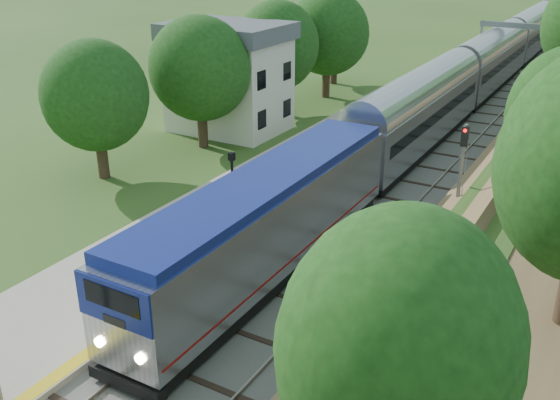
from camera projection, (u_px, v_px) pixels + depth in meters
The scene contains 9 objects.
trackbed at pixel (521, 78), 64.58m from camera, with size 9.50×170.00×0.28m.
platform at pixel (219, 217), 32.83m from camera, with size 6.40×68.00×0.38m, color #A59985.
yellow_stripe at pixel (265, 225), 31.44m from camera, with size 0.55×68.00×0.01m, color gold.
station_building at pixel (229, 77), 46.47m from camera, with size 8.60×6.60×8.00m.
signal_gantry at pixel (524, 38), 58.50m from camera, with size 8.40×0.38×6.20m.
trees_behind_platform at pixel (180, 103), 37.57m from camera, with size 7.82×53.32×7.21m.
train at pixel (511, 50), 67.41m from camera, with size 3.06×122.64×4.50m.
lamppost_far at pixel (233, 197), 30.06m from camera, with size 0.41×0.41×4.12m.
signal_farside at pixel (461, 172), 29.05m from camera, with size 0.32×0.26×5.89m.
Camera 1 is at (12.50, -8.20, 13.98)m, focal length 40.00 mm.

